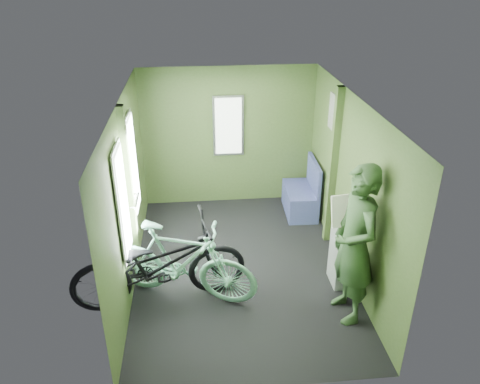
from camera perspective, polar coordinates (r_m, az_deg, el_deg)
The scene contains 6 objects.
room at distance 5.75m, azimuth -0.31°, elevation 2.71°, with size 4.00×4.02×2.31m.
bicycle_black at distance 5.97m, azimuth -9.38°, elevation -12.97°, with size 0.72×2.08×1.09m, color black.
bicycle_mint at distance 5.96m, azimuth -6.91°, elevation -12.84°, with size 0.52×1.85×1.11m, color #87D7BA.
passenger at distance 5.30m, azimuth 13.78°, elevation -6.31°, with size 0.55×0.75×1.90m.
waste_box at distance 6.07m, azimuth 12.54°, elevation -7.16°, with size 0.27×0.38×0.91m, color gray.
bench_seat at distance 7.69m, azimuth 7.50°, elevation -0.68°, with size 0.50×0.86×0.89m.
Camera 1 is at (-0.53, -5.19, 3.77)m, focal length 35.00 mm.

